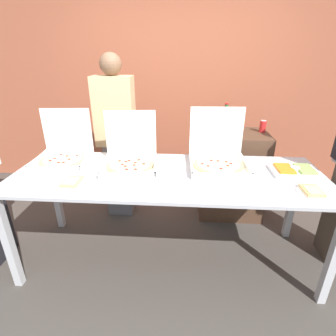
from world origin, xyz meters
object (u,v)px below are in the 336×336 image
at_px(pizza_box_near_left, 218,156).
at_px(pizza_box_far_right, 130,157).
at_px(pizza_box_far_left, 64,153).
at_px(veggie_tray, 294,171).
at_px(paper_plate_front_center, 312,191).
at_px(person_guest_cap, 117,137).
at_px(soda_can_colored, 263,126).
at_px(paper_plate_front_left, 72,182).
at_px(soda_can_silver, 223,132).
at_px(soda_bottle, 225,120).

height_order(pizza_box_near_left, pizza_box_far_right, pizza_box_near_left).
distance_m(pizza_box_near_left, pizza_box_far_right, 0.74).
height_order(pizza_box_far_left, veggie_tray, pizza_box_far_left).
xyz_separation_m(paper_plate_front_center, veggie_tray, (-0.00, 0.32, 0.01)).
bearing_deg(person_guest_cap, soda_can_colored, -174.79).
relative_size(pizza_box_near_left, paper_plate_front_left, 2.15).
distance_m(pizza_box_far_left, paper_plate_front_center, 2.01).
xyz_separation_m(paper_plate_front_center, soda_can_colored, (-0.07, 1.12, 0.16)).
distance_m(veggie_tray, soda_can_colored, 0.81).
bearing_deg(soda_can_silver, veggie_tray, -46.50).
relative_size(soda_bottle, person_guest_cap, 0.18).
bearing_deg(pizza_box_far_right, soda_bottle, 32.21).
xyz_separation_m(pizza_box_far_left, paper_plate_front_center, (1.96, -0.45, -0.06)).
relative_size(pizza_box_near_left, paper_plate_front_center, 2.49).
height_order(pizza_box_near_left, pizza_box_far_left, pizza_box_near_left).
bearing_deg(person_guest_cap, pizza_box_far_left, 57.16).
bearing_deg(pizza_box_far_left, soda_can_silver, 10.67).
bearing_deg(soda_can_colored, paper_plate_front_center, -86.27).
distance_m(pizza_box_far_right, person_guest_cap, 0.65).
distance_m(pizza_box_far_right, veggie_tray, 1.35).
bearing_deg(pizza_box_far_left, soda_bottle, 17.46).
relative_size(pizza_box_near_left, person_guest_cap, 0.29).
height_order(paper_plate_front_left, veggie_tray, veggie_tray).
xyz_separation_m(veggie_tray, soda_can_silver, (-0.51, 0.54, 0.15)).
distance_m(pizza_box_far_right, paper_plate_front_left, 0.52).
relative_size(paper_plate_front_left, veggie_tray, 0.65).
bearing_deg(soda_can_colored, pizza_box_far_right, -150.08).
relative_size(pizza_box_near_left, pizza_box_far_left, 1.02).
bearing_deg(soda_bottle, pizza_box_near_left, -101.78).
relative_size(pizza_box_far_right, paper_plate_front_left, 2.16).
height_order(paper_plate_front_center, soda_bottle, soda_bottle).
distance_m(paper_plate_front_center, veggie_tray, 0.32).
distance_m(soda_bottle, soda_can_silver, 0.23).
xyz_separation_m(pizza_box_far_right, soda_can_colored, (1.28, 0.74, 0.10)).
relative_size(soda_can_silver, person_guest_cap, 0.07).
bearing_deg(pizza_box_near_left, veggie_tray, -12.88).
relative_size(pizza_box_near_left, soda_can_silver, 4.04).
bearing_deg(veggie_tray, person_guest_cap, 157.99).
bearing_deg(paper_plate_front_left, soda_can_colored, 33.73).
xyz_separation_m(soda_bottle, soda_can_colored, (0.40, 0.04, -0.07)).
height_order(soda_can_silver, soda_can_colored, same).
relative_size(pizza_box_near_left, soda_can_colored, 4.04).
bearing_deg(pizza_box_far_right, pizza_box_near_left, -1.66).
xyz_separation_m(paper_plate_front_left, soda_bottle, (1.24, 1.06, 0.24)).
relative_size(pizza_box_far_left, soda_can_silver, 3.97).
distance_m(paper_plate_front_left, soda_can_silver, 1.48).
bearing_deg(soda_can_silver, person_guest_cap, 174.19).
height_order(paper_plate_front_center, person_guest_cap, person_guest_cap).
bearing_deg(soda_can_colored, soda_can_silver, -150.35).
xyz_separation_m(pizza_box_near_left, soda_can_colored, (0.54, 0.68, 0.09)).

